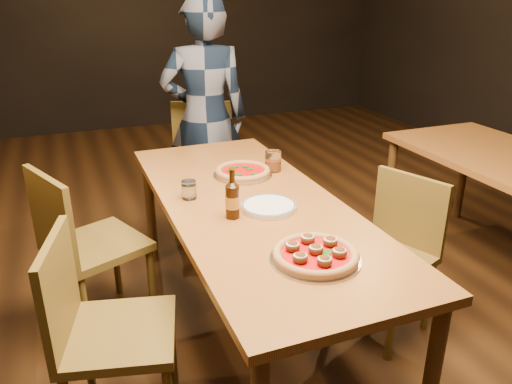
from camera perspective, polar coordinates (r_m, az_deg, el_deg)
name	(u,v)px	position (r m, az deg, el deg)	size (l,w,h in m)	color
ground	(253,331)	(2.76, -0.40, -15.56)	(9.00, 9.00, 0.00)	black
table_main	(252,215)	(2.41, -0.44, -2.70)	(0.80, 2.00, 0.75)	brown
chair_main_nw	(119,332)	(2.08, -15.35, -15.17)	(0.43, 0.43, 0.91)	brown
chair_main_sw	(97,244)	(2.71, -17.76, -5.67)	(0.44, 0.44, 0.94)	brown
chair_main_e	(385,257)	(2.63, 14.58, -7.22)	(0.40, 0.40, 0.87)	brown
chair_end	(202,167)	(3.68, -6.19, 2.90)	(0.45, 0.45, 0.96)	brown
pizza_meatball	(315,254)	(1.89, 6.82, -7.08)	(0.34, 0.34, 0.06)	#B7B7BF
pizza_margherita	(243,172)	(2.71, -1.53, 2.35)	(0.32, 0.32, 0.04)	#B7B7BF
plate_stack	(269,207)	(2.29, 1.47, -1.70)	(0.25, 0.25, 0.02)	white
beer_bottle	(232,201)	(2.19, -2.71, -0.99)	(0.06, 0.06, 0.22)	black
water_glass	(189,190)	(2.42, -7.67, 0.26)	(0.07, 0.07, 0.09)	white
amber_glass	(273,161)	(2.76, 1.96, 3.55)	(0.09, 0.09, 0.11)	#A84913
diner	(205,119)	(3.57, -5.83, 8.32)	(0.61, 0.40, 1.68)	black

